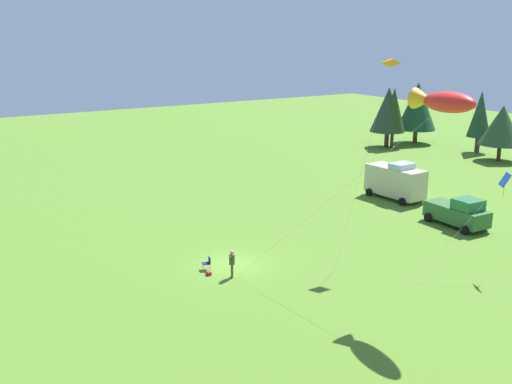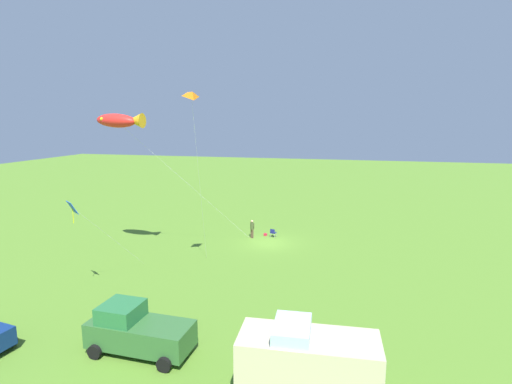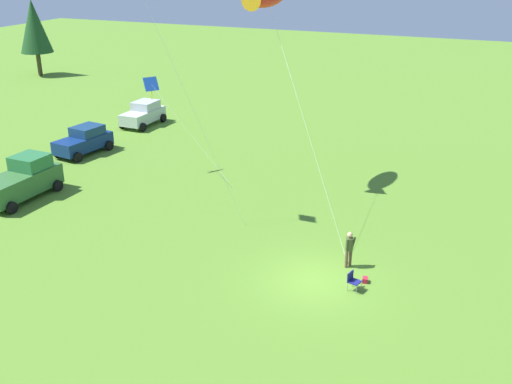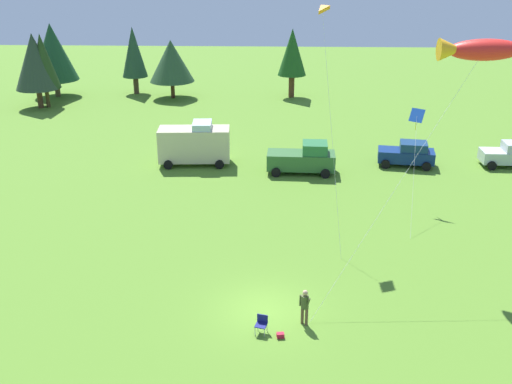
% 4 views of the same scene
% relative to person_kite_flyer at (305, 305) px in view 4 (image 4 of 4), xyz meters
% --- Properties ---
extents(ground_plane, '(160.00, 160.00, 0.00)m').
position_rel_person_kite_flyer_xyz_m(ground_plane, '(-1.81, 1.05, -1.02)').
color(ground_plane, '#527F27').
extents(person_kite_flyer, '(0.52, 0.51, 1.74)m').
position_rel_person_kite_flyer_xyz_m(person_kite_flyer, '(0.00, 0.00, 0.00)').
color(person_kite_flyer, brown).
rests_on(person_kite_flyer, ground).
extents(folding_chair, '(0.59, 0.59, 0.82)m').
position_rel_person_kite_flyer_xyz_m(folding_chair, '(-1.88, -0.67, -0.53)').
color(folding_chair, navy).
rests_on(folding_chair, ground).
extents(backpack_on_grass, '(0.35, 0.27, 0.22)m').
position_rel_person_kite_flyer_xyz_m(backpack_on_grass, '(-1.06, -1.03, -0.91)').
color(backpack_on_grass, '#B21C30').
rests_on(backpack_on_grass, ground).
extents(van_camper_beige, '(5.52, 2.86, 3.34)m').
position_rel_person_kite_flyer_xyz_m(van_camper_beige, '(-7.65, 21.16, 0.62)').
color(van_camper_beige, beige).
rests_on(van_camper_beige, ground).
extents(truck_green_flatbed, '(5.07, 2.55, 2.34)m').
position_rel_person_kite_flyer_xyz_m(truck_green_flatbed, '(0.64, 19.51, 0.08)').
color(truck_green_flatbed, '#30622E').
rests_on(truck_green_flatbed, ground).
extents(car_navy_hatch, '(4.41, 2.70, 1.89)m').
position_rel_person_kite_flyer_xyz_m(car_navy_hatch, '(8.69, 21.35, -0.07)').
color(car_navy_hatch, navy).
rests_on(car_navy_hatch, ground).
extents(car_silver_compact, '(4.23, 2.27, 1.89)m').
position_rel_person_kite_flyer_xyz_m(car_silver_compact, '(16.55, 21.50, -0.07)').
color(car_silver_compact, '#B1C0B6').
rests_on(car_silver_compact, ground).
extents(treeline_distant, '(60.03, 10.51, 8.32)m').
position_rel_person_kite_flyer_xyz_m(treeline_distant, '(-14.22, 42.08, 3.77)').
color(treeline_distant, '#4C3421').
rests_on(treeline_distant, ground).
extents(kite_large_fish, '(10.47, 8.41, 11.54)m').
position_rel_person_kite_flyer_xyz_m(kite_large_fish, '(8.41, 7.61, 9.92)').
color(kite_large_fish, red).
rests_on(kite_large_fish, ground).
extents(kite_diamond_blue, '(1.60, 6.59, 6.11)m').
position_rel_person_kite_flyer_xyz_m(kite_diamond_blue, '(7.51, 14.63, 4.53)').
color(kite_diamond_blue, blue).
rests_on(kite_diamond_blue, ground).
extents(kite_delta_orange, '(1.86, 5.70, 12.88)m').
position_rel_person_kite_flyer_xyz_m(kite_delta_orange, '(0.95, 11.22, 11.48)').
color(kite_delta_orange, orange).
rests_on(kite_delta_orange, ground).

